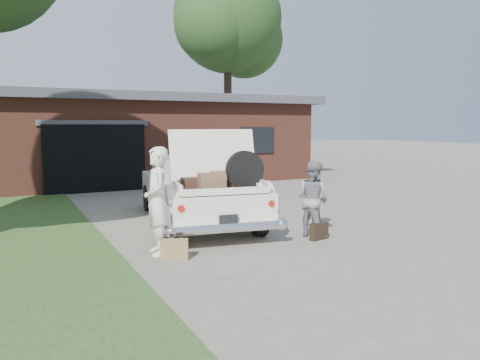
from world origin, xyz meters
name	(u,v)px	position (x,y,z in m)	size (l,w,h in m)	color
ground	(254,241)	(0.00, 0.00, 0.00)	(90.00, 90.00, 0.00)	gray
house	(142,137)	(0.98, 11.47, 1.67)	(12.80, 7.80, 3.30)	brown
tree_right	(229,25)	(7.42, 16.52, 7.69)	(6.88, 5.98, 11.03)	#38281E
sedan	(197,189)	(-0.32, 2.09, 0.76)	(2.80, 5.41, 2.11)	white
woman_left	(157,201)	(-1.90, -0.05, 0.92)	(0.67, 0.44, 1.83)	white
woman_right	(313,199)	(1.20, -0.19, 0.75)	(0.73, 0.57, 1.49)	gray
suitcase_left	(174,250)	(-1.77, -0.52, 0.17)	(0.45, 0.14, 0.35)	#9B804F
suitcase_right	(319,231)	(1.15, -0.49, 0.16)	(0.41, 0.13, 0.32)	black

